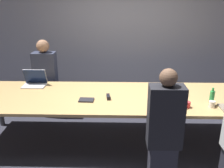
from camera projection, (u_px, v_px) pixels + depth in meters
ground_plane at (124, 140)px, 3.90m from camera, size 24.00×24.00×0.00m
curtain_wall at (123, 33)px, 5.28m from camera, size 12.00×0.06×2.80m
conference_table at (125, 99)px, 3.67m from camera, size 4.60×1.25×0.75m
cup_near_right at (212, 104)px, 3.27m from camera, size 0.08×0.08×0.08m
bottle_near_right at (212, 98)px, 3.31m from camera, size 0.06×0.06×0.25m
laptop_near_midright at (167, 102)px, 3.25m from camera, size 0.34×0.27×0.28m
person_near_midright at (164, 128)px, 2.90m from camera, size 0.40×0.24×1.40m
cup_near_midright at (187, 105)px, 3.27m from camera, size 0.08×0.08×0.08m
laptop_far_left at (35, 81)px, 4.06m from camera, size 0.36×0.27×0.27m
person_far_left at (46, 80)px, 4.54m from camera, size 0.40×0.24×1.42m
stapler at (108, 97)px, 3.56m from camera, size 0.06×0.15×0.05m
notebook at (86, 100)px, 3.49m from camera, size 0.21×0.16×0.02m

